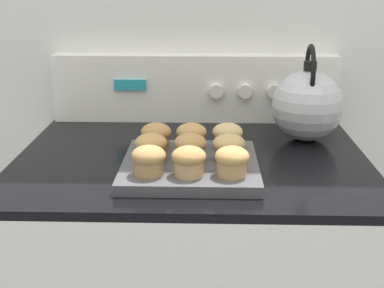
% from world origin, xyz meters
% --- Properties ---
extents(wall_back, '(8.00, 0.05, 2.40)m').
position_xyz_m(wall_back, '(0.00, 0.66, 1.20)').
color(wall_back, silver).
rests_on(wall_back, ground_plane).
extents(control_panel, '(0.75, 0.07, 0.18)m').
position_xyz_m(control_panel, '(0.00, 0.60, 1.02)').
color(control_panel, white).
rests_on(control_panel, stove_range).
extents(muffin_pan, '(0.27, 0.27, 0.02)m').
position_xyz_m(muffin_pan, '(0.00, 0.22, 0.95)').
color(muffin_pan, '#4C4C51').
rests_on(muffin_pan, stove_range).
extents(muffin_r0_c0, '(0.06, 0.06, 0.06)m').
position_xyz_m(muffin_r0_c0, '(-0.08, 0.14, 0.99)').
color(muffin_r0_c0, '#A37A4C').
rests_on(muffin_r0_c0, muffin_pan).
extents(muffin_r0_c1, '(0.06, 0.06, 0.06)m').
position_xyz_m(muffin_r0_c1, '(0.00, 0.14, 0.99)').
color(muffin_r0_c1, tan).
rests_on(muffin_r0_c1, muffin_pan).
extents(muffin_r0_c2, '(0.06, 0.06, 0.06)m').
position_xyz_m(muffin_r0_c2, '(0.08, 0.14, 0.99)').
color(muffin_r0_c2, tan).
rests_on(muffin_r0_c2, muffin_pan).
extents(muffin_r1_c0, '(0.06, 0.06, 0.06)m').
position_xyz_m(muffin_r1_c0, '(-0.08, 0.22, 0.99)').
color(muffin_r1_c0, '#A37A4C').
rests_on(muffin_r1_c0, muffin_pan).
extents(muffin_r1_c1, '(0.06, 0.06, 0.06)m').
position_xyz_m(muffin_r1_c1, '(-0.00, 0.22, 0.99)').
color(muffin_r1_c1, olive).
rests_on(muffin_r1_c1, muffin_pan).
extents(muffin_r1_c2, '(0.06, 0.06, 0.06)m').
position_xyz_m(muffin_r1_c2, '(0.08, 0.22, 0.99)').
color(muffin_r1_c2, olive).
rests_on(muffin_r1_c2, muffin_pan).
extents(muffin_r2_c0, '(0.06, 0.06, 0.06)m').
position_xyz_m(muffin_r2_c0, '(-0.08, 0.30, 0.99)').
color(muffin_r2_c0, '#A37A4C').
rests_on(muffin_r2_c0, muffin_pan).
extents(muffin_r2_c1, '(0.06, 0.06, 0.06)m').
position_xyz_m(muffin_r2_c1, '(0.00, 0.30, 0.99)').
color(muffin_r2_c1, '#A37A4C').
rests_on(muffin_r2_c1, muffin_pan).
extents(muffin_r2_c2, '(0.06, 0.06, 0.06)m').
position_xyz_m(muffin_r2_c2, '(0.08, 0.30, 0.99)').
color(muffin_r2_c2, olive).
rests_on(muffin_r2_c2, muffin_pan).
extents(tea_kettle, '(0.17, 0.20, 0.23)m').
position_xyz_m(tea_kettle, '(0.27, 0.44, 1.02)').
color(tea_kettle, silver).
rests_on(tea_kettle, stove_range).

